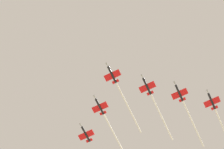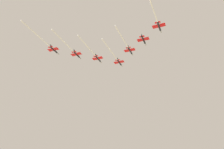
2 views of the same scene
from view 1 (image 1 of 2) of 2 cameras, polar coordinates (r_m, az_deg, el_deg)
The scene contains 6 objects.
jet_lead at distance 213.67m, azimuth 1.24°, elevation -2.48°, with size 40.48×27.05×2.77m.
jet_port_inner at distance 216.25m, azimuth 6.41°, elevation -3.98°, with size 38.29×25.61×2.77m.
jet_starboard_inner at distance 221.08m, azimuth -0.87°, elevation -6.87°, with size 36.97×24.74×2.77m.
jet_port_outer at distance 221.52m, azimuth 11.24°, elevation -4.97°, with size 38.80×25.94×2.77m.
jet_starboard_outer at distance 224.71m, azimuth -4.07°, elevation -9.03°, with size 12.40×10.00×2.77m.
jet_center_rear at distance 229.11m, azimuth 15.99°, elevation -6.28°, with size 41.28×27.57×2.77m.
Camera 1 is at (69.45, 11.19, 2.22)m, focal length 59.68 mm.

